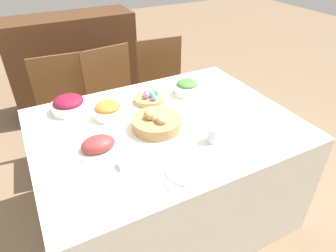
{
  "coord_description": "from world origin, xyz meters",
  "views": [
    {
      "loc": [
        -0.66,
        -1.3,
        1.71
      ],
      "look_at": [
        -0.02,
        -0.08,
        0.79
      ],
      "focal_mm": 32.0,
      "sensor_mm": 36.0,
      "label": 1
    }
  ],
  "objects_px": {
    "chair_far_left": "(66,109)",
    "spoon": "(220,158)",
    "ham_platter": "(98,145)",
    "dinner_plate": "(190,169)",
    "fork": "(162,179)",
    "chair_far_right": "(165,87)",
    "bread_basket": "(156,122)",
    "sideboard": "(74,64)",
    "chair_far_center": "(116,98)",
    "butter_dish": "(128,163)",
    "beet_salad_bowl": "(69,104)",
    "drinking_cup": "(213,135)",
    "green_salad_bowl": "(187,87)",
    "carrot_bowl": "(108,110)",
    "egg_basket": "(149,98)",
    "knife": "(215,160)"
  },
  "relations": [
    {
      "from": "chair_far_left",
      "to": "spoon",
      "type": "distance_m",
      "value": 1.42
    },
    {
      "from": "ham_platter",
      "to": "dinner_plate",
      "type": "distance_m",
      "value": 0.49
    },
    {
      "from": "chair_far_left",
      "to": "fork",
      "type": "bearing_deg",
      "value": -76.46
    },
    {
      "from": "dinner_plate",
      "to": "fork",
      "type": "relative_size",
      "value": 1.35
    },
    {
      "from": "chair_far_right",
      "to": "bread_basket",
      "type": "xyz_separation_m",
      "value": [
        -0.51,
        -0.9,
        0.29
      ]
    },
    {
      "from": "sideboard",
      "to": "fork",
      "type": "bearing_deg",
      "value": -91.64
    },
    {
      "from": "chair_far_center",
      "to": "butter_dish",
      "type": "xyz_separation_m",
      "value": [
        -0.3,
        -1.13,
        0.27
      ]
    },
    {
      "from": "bread_basket",
      "to": "spoon",
      "type": "bearing_deg",
      "value": -67.75
    },
    {
      "from": "chair_far_left",
      "to": "beet_salad_bowl",
      "type": "xyz_separation_m",
      "value": [
        -0.03,
        -0.49,
        0.3
      ]
    },
    {
      "from": "drinking_cup",
      "to": "green_salad_bowl",
      "type": "bearing_deg",
      "value": 73.65
    },
    {
      "from": "fork",
      "to": "butter_dish",
      "type": "height_order",
      "value": "butter_dish"
    },
    {
      "from": "chair_far_left",
      "to": "green_salad_bowl",
      "type": "distance_m",
      "value": 1.01
    },
    {
      "from": "chair_far_right",
      "to": "butter_dish",
      "type": "height_order",
      "value": "chair_far_right"
    },
    {
      "from": "green_salad_bowl",
      "to": "drinking_cup",
      "type": "bearing_deg",
      "value": -106.35
    },
    {
      "from": "ham_platter",
      "to": "spoon",
      "type": "bearing_deg",
      "value": -34.52
    },
    {
      "from": "green_salad_bowl",
      "to": "fork",
      "type": "height_order",
      "value": "green_salad_bowl"
    },
    {
      "from": "carrot_bowl",
      "to": "drinking_cup",
      "type": "height_order",
      "value": "carrot_bowl"
    },
    {
      "from": "beet_salad_bowl",
      "to": "carrot_bowl",
      "type": "relative_size",
      "value": 1.22
    },
    {
      "from": "chair_far_left",
      "to": "fork",
      "type": "distance_m",
      "value": 1.34
    },
    {
      "from": "chair_far_center",
      "to": "carrot_bowl",
      "type": "distance_m",
      "value": 0.77
    },
    {
      "from": "chair_far_center",
      "to": "bread_basket",
      "type": "distance_m",
      "value": 0.95
    },
    {
      "from": "egg_basket",
      "to": "beet_salad_bowl",
      "type": "distance_m",
      "value": 0.5
    },
    {
      "from": "green_salad_bowl",
      "to": "knife",
      "type": "bearing_deg",
      "value": -109.14
    },
    {
      "from": "sideboard",
      "to": "beet_salad_bowl",
      "type": "distance_m",
      "value": 1.46
    },
    {
      "from": "beet_salad_bowl",
      "to": "green_salad_bowl",
      "type": "height_order",
      "value": "green_salad_bowl"
    },
    {
      "from": "chair_far_left",
      "to": "fork",
      "type": "xyz_separation_m",
      "value": [
        0.21,
        -1.3,
        0.25
      ]
    },
    {
      "from": "butter_dish",
      "to": "spoon",
      "type": "bearing_deg",
      "value": -21.27
    },
    {
      "from": "drinking_cup",
      "to": "butter_dish",
      "type": "height_order",
      "value": "drinking_cup"
    },
    {
      "from": "chair_far_center",
      "to": "ham_platter",
      "type": "distance_m",
      "value": 1.06
    },
    {
      "from": "beet_salad_bowl",
      "to": "knife",
      "type": "xyz_separation_m",
      "value": [
        0.53,
        -0.81,
        -0.04
      ]
    },
    {
      "from": "chair_far_center",
      "to": "green_salad_bowl",
      "type": "xyz_separation_m",
      "value": [
        0.32,
        -0.62,
        0.3
      ]
    },
    {
      "from": "sideboard",
      "to": "knife",
      "type": "distance_m",
      "value": 2.23
    },
    {
      "from": "chair_far_right",
      "to": "knife",
      "type": "bearing_deg",
      "value": -100.42
    },
    {
      "from": "green_salad_bowl",
      "to": "butter_dish",
      "type": "relative_size",
      "value": 1.6
    },
    {
      "from": "chair_far_left",
      "to": "beet_salad_bowl",
      "type": "height_order",
      "value": "chair_far_left"
    },
    {
      "from": "sideboard",
      "to": "green_salad_bowl",
      "type": "height_order",
      "value": "sideboard"
    },
    {
      "from": "bread_basket",
      "to": "drinking_cup",
      "type": "bearing_deg",
      "value": -51.08
    },
    {
      "from": "carrot_bowl",
      "to": "spoon",
      "type": "relative_size",
      "value": 0.99
    },
    {
      "from": "knife",
      "to": "drinking_cup",
      "type": "xyz_separation_m",
      "value": [
        0.08,
        0.14,
        0.04
      ]
    },
    {
      "from": "beet_salad_bowl",
      "to": "fork",
      "type": "xyz_separation_m",
      "value": [
        0.24,
        -0.81,
        -0.04
      ]
    },
    {
      "from": "dinner_plate",
      "to": "butter_dish",
      "type": "xyz_separation_m",
      "value": [
        -0.24,
        0.16,
        0.01
      ]
    },
    {
      "from": "chair_far_right",
      "to": "sideboard",
      "type": "bearing_deg",
      "value": 129.64
    },
    {
      "from": "drinking_cup",
      "to": "dinner_plate",
      "type": "bearing_deg",
      "value": -148.32
    },
    {
      "from": "chair_far_left",
      "to": "chair_far_right",
      "type": "bearing_deg",
      "value": 4.44
    },
    {
      "from": "sideboard",
      "to": "carrot_bowl",
      "type": "distance_m",
      "value": 1.6
    },
    {
      "from": "chair_far_left",
      "to": "ham_platter",
      "type": "distance_m",
      "value": 0.98
    },
    {
      "from": "beet_salad_bowl",
      "to": "fork",
      "type": "bearing_deg",
      "value": -73.71
    },
    {
      "from": "chair_far_right",
      "to": "dinner_plate",
      "type": "height_order",
      "value": "chair_far_right"
    },
    {
      "from": "sideboard",
      "to": "dinner_plate",
      "type": "distance_m",
      "value": 2.22
    },
    {
      "from": "sideboard",
      "to": "beet_salad_bowl",
      "type": "relative_size",
      "value": 5.91
    }
  ]
}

